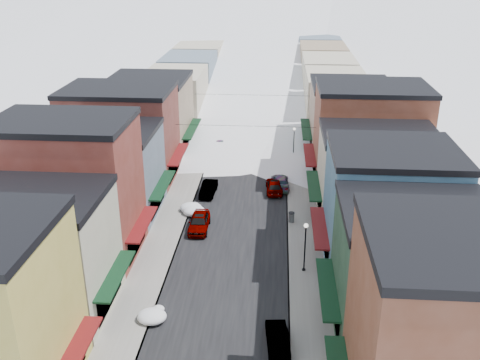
% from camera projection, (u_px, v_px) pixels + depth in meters
% --- Properties ---
extents(road, '(10.00, 160.00, 0.01)m').
position_uv_depth(road, '(253.00, 126.00, 83.04)').
color(road, black).
rests_on(road, ground).
extents(sidewalk_left, '(3.20, 160.00, 0.15)m').
position_uv_depth(sidewalk_left, '(211.00, 125.00, 83.46)').
color(sidewalk_left, gray).
rests_on(sidewalk_left, ground).
extents(sidewalk_right, '(3.20, 160.00, 0.15)m').
position_uv_depth(sidewalk_right, '(296.00, 127.00, 82.57)').
color(sidewalk_right, gray).
rests_on(sidewalk_right, ground).
extents(curb_left, '(0.10, 160.00, 0.15)m').
position_uv_depth(curb_left, '(221.00, 125.00, 83.35)').
color(curb_left, slate).
rests_on(curb_left, ground).
extents(curb_right, '(0.10, 160.00, 0.15)m').
position_uv_depth(curb_right, '(286.00, 127.00, 82.67)').
color(curb_right, slate).
rests_on(curb_right, ground).
extents(bldg_l_cream, '(11.30, 8.20, 9.50)m').
position_uv_depth(bldg_l_cream, '(38.00, 254.00, 38.43)').
color(bldg_l_cream, beige).
rests_on(bldg_l_cream, ground).
extents(bldg_l_brick_near, '(12.30, 8.20, 12.50)m').
position_uv_depth(bldg_l_brick_near, '(69.00, 190.00, 45.24)').
color(bldg_l_brick_near, maroon).
rests_on(bldg_l_brick_near, ground).
extents(bldg_l_grayblue, '(11.30, 9.20, 9.00)m').
position_uv_depth(bldg_l_grayblue, '(107.00, 171.00, 53.69)').
color(bldg_l_grayblue, slate).
rests_on(bldg_l_grayblue, ground).
extents(bldg_l_brick_far, '(13.30, 9.20, 11.00)m').
position_uv_depth(bldg_l_brick_far, '(121.00, 134.00, 61.64)').
color(bldg_l_brick_far, maroon).
rests_on(bldg_l_brick_far, ground).
extents(bldg_l_tan, '(11.30, 11.20, 10.00)m').
position_uv_depth(bldg_l_tan, '(150.00, 115.00, 70.96)').
color(bldg_l_tan, '#927B60').
rests_on(bldg_l_tan, ground).
extents(bldg_r_brick_near, '(12.30, 9.20, 12.50)m').
position_uv_depth(bldg_r_brick_near, '(465.00, 344.00, 27.31)').
color(bldg_r_brick_near, brown).
rests_on(bldg_r_brick_near, ground).
extents(bldg_r_green, '(11.30, 9.20, 9.50)m').
position_uv_depth(bldg_r_green, '(412.00, 272.00, 36.20)').
color(bldg_r_green, '#1D3C27').
rests_on(bldg_r_green, ground).
extents(bldg_r_blue, '(11.30, 9.20, 10.50)m').
position_uv_depth(bldg_r_blue, '(389.00, 208.00, 44.27)').
color(bldg_r_blue, '#386380').
rests_on(bldg_r_blue, ground).
extents(bldg_r_cream, '(12.30, 9.20, 9.00)m').
position_uv_depth(bldg_r_cream, '(376.00, 175.00, 52.80)').
color(bldg_r_cream, beige).
rests_on(bldg_r_cream, ground).
extents(bldg_r_brick_far, '(13.30, 9.20, 11.50)m').
position_uv_depth(bldg_r_brick_far, '(369.00, 135.00, 60.55)').
color(bldg_r_brick_far, brown).
rests_on(bldg_r_brick_far, ground).
extents(bldg_r_tan, '(11.30, 11.20, 9.50)m').
position_uv_depth(bldg_r_tan, '(349.00, 119.00, 70.19)').
color(bldg_r_tan, '#8A6F5B').
rests_on(bldg_r_tan, ground).
extents(distant_blocks, '(34.00, 55.00, 8.00)m').
position_uv_depth(distant_blocks, '(259.00, 71.00, 102.62)').
color(distant_blocks, gray).
rests_on(distant_blocks, ground).
extents(overhead_cables, '(16.40, 15.04, 0.04)m').
position_uv_depth(overhead_cables, '(249.00, 109.00, 69.15)').
color(overhead_cables, black).
rests_on(overhead_cables, ground).
extents(car_silver_sedan, '(1.94, 4.67, 1.58)m').
position_uv_depth(car_silver_sedan, '(199.00, 222.00, 51.59)').
color(car_silver_sedan, gray).
rests_on(car_silver_sedan, ground).
extents(car_dark_hatch, '(1.69, 4.29, 1.39)m').
position_uv_depth(car_dark_hatch, '(208.00, 189.00, 59.19)').
color(car_dark_hatch, black).
rests_on(car_dark_hatch, ground).
extents(car_silver_wagon, '(1.99, 4.83, 1.40)m').
position_uv_depth(car_silver_wagon, '(219.00, 145.00, 72.60)').
color(car_silver_wagon, '#9FA3A7').
rests_on(car_silver_wagon, ground).
extents(car_green_sedan, '(1.83, 4.20, 1.34)m').
position_uv_depth(car_green_sedan, '(277.00, 338.00, 36.13)').
color(car_green_sedan, black).
rests_on(car_green_sedan, ground).
extents(car_gray_suv, '(2.07, 4.59, 1.53)m').
position_uv_depth(car_gray_suv, '(274.00, 185.00, 59.83)').
color(car_gray_suv, gray).
rests_on(car_gray_suv, ground).
extents(car_black_sedan, '(2.22, 4.91, 1.40)m').
position_uv_depth(car_black_sedan, '(280.00, 182.00, 60.95)').
color(car_black_sedan, black).
rests_on(car_black_sedan, ground).
extents(car_lane_silver, '(2.17, 4.67, 1.55)m').
position_uv_depth(car_lane_silver, '(245.00, 121.00, 83.08)').
color(car_lane_silver, gray).
rests_on(car_lane_silver, ground).
extents(car_lane_white, '(2.98, 5.57, 1.49)m').
position_uv_depth(car_lane_white, '(261.00, 115.00, 86.31)').
color(car_lane_white, silver).
rests_on(car_lane_white, ground).
extents(trash_can, '(0.60, 0.60, 1.02)m').
position_uv_depth(trash_can, '(291.00, 217.00, 52.82)').
color(trash_can, slate).
rests_on(trash_can, sidewalk_right).
extents(streetlamp_near, '(0.37, 0.37, 4.39)m').
position_uv_depth(streetlamp_near, '(305.00, 241.00, 43.82)').
color(streetlamp_near, black).
rests_on(streetlamp_near, sidewalk_right).
extents(streetlamp_far, '(0.35, 0.35, 4.22)m').
position_uv_depth(streetlamp_far, '(294.00, 139.00, 68.37)').
color(streetlamp_far, black).
rests_on(streetlamp_far, sidewalk_right).
extents(snow_pile_near, '(2.16, 2.53, 0.92)m').
position_uv_depth(snow_pile_near, '(152.00, 316.00, 38.75)').
color(snow_pile_near, white).
rests_on(snow_pile_near, ground).
extents(snow_pile_mid, '(2.30, 2.62, 0.97)m').
position_uv_depth(snow_pile_mid, '(194.00, 211.00, 54.60)').
color(snow_pile_mid, white).
rests_on(snow_pile_mid, ground).
extents(snow_pile_far, '(2.30, 2.61, 0.97)m').
position_uv_depth(snow_pile_far, '(191.00, 208.00, 55.28)').
color(snow_pile_far, white).
rests_on(snow_pile_far, ground).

